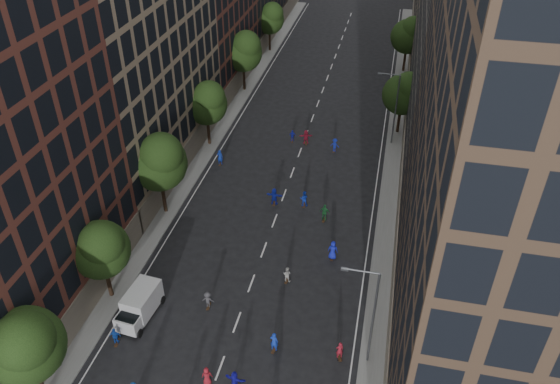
# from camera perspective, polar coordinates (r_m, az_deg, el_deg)

# --- Properties ---
(ground) EXTENTS (240.00, 240.00, 0.00)m
(ground) POSITION_cam_1_polar(r_m,az_deg,el_deg) (65.27, 2.00, 3.93)
(ground) COLOR black
(ground) RESTS_ON ground
(sidewalk_left) EXTENTS (4.00, 105.00, 0.15)m
(sidewalk_left) POSITION_cam_1_polar(r_m,az_deg,el_deg) (74.25, -6.10, 7.97)
(sidewalk_left) COLOR slate
(sidewalk_left) RESTS_ON ground
(sidewalk_right) EXTENTS (4.00, 105.00, 0.15)m
(sidewalk_right) POSITION_cam_1_polar(r_m,az_deg,el_deg) (70.99, 12.77, 5.88)
(sidewalk_right) COLOR slate
(sidewalk_right) RESTS_ON ground
(bldg_left_b) EXTENTS (14.00, 26.00, 34.00)m
(bldg_left_b) POSITION_cam_1_polar(r_m,az_deg,el_deg) (60.02, -17.64, 17.34)
(bldg_left_b) COLOR #857057
(bldg_left_b) RESTS_ON ground
(bldg_right_a) EXTENTS (14.00, 30.00, 36.00)m
(bldg_right_a) POSITION_cam_1_polar(r_m,az_deg,el_deg) (35.06, 26.12, 4.26)
(bldg_right_a) COLOR #423023
(bldg_right_a) RESTS_ON ground
(bldg_right_b) EXTENTS (14.00, 28.00, 33.00)m
(bldg_right_b) POSITION_cam_1_polar(r_m,az_deg,el_deg) (62.03, 21.40, 16.67)
(bldg_right_b) COLOR #5D554C
(bldg_right_b) RESTS_ON ground
(tree_left_0) EXTENTS (5.20, 5.20, 8.83)m
(tree_left_0) POSITION_cam_1_polar(r_m,az_deg,el_deg) (39.66, -25.12, -14.23)
(tree_left_0) COLOR black
(tree_left_0) RESTS_ON ground
(tree_left_1) EXTENTS (4.80, 4.80, 8.21)m
(tree_left_1) POSITION_cam_1_polar(r_m,az_deg,el_deg) (45.49, -18.23, -5.56)
(tree_left_1) COLOR black
(tree_left_1) RESTS_ON ground
(tree_left_2) EXTENTS (5.60, 5.60, 9.45)m
(tree_left_2) POSITION_cam_1_polar(r_m,az_deg,el_deg) (53.41, -12.49, 3.24)
(tree_left_2) COLOR black
(tree_left_2) RESTS_ON ground
(tree_left_3) EXTENTS (5.00, 5.00, 8.58)m
(tree_left_3) POSITION_cam_1_polar(r_m,az_deg,el_deg) (64.96, -7.64, 9.32)
(tree_left_3) COLOR black
(tree_left_3) RESTS_ON ground
(tree_left_4) EXTENTS (5.40, 5.40, 9.08)m
(tree_left_4) POSITION_cam_1_polar(r_m,az_deg,el_deg) (78.77, -3.79, 14.55)
(tree_left_4) COLOR black
(tree_left_4) RESTS_ON ground
(tree_left_5) EXTENTS (4.80, 4.80, 8.33)m
(tree_left_5) POSITION_cam_1_polar(r_m,az_deg,el_deg) (93.54, -1.02, 17.75)
(tree_left_5) COLOR black
(tree_left_5) RESTS_ON ground
(tree_right_a) EXTENTS (5.00, 5.00, 8.39)m
(tree_right_a) POSITION_cam_1_polar(r_m,az_deg,el_deg) (68.81, 12.87, 10.11)
(tree_right_a) COLOR black
(tree_right_a) RESTS_ON ground
(tree_right_b) EXTENTS (5.20, 5.20, 8.83)m
(tree_right_b) POSITION_cam_1_polar(r_m,az_deg,el_deg) (87.30, 13.37, 15.72)
(tree_right_b) COLOR black
(tree_right_b) RESTS_ON ground
(streetlamp_near) EXTENTS (2.64, 0.22, 9.06)m
(streetlamp_near) POSITION_cam_1_polar(r_m,az_deg,el_deg) (39.41, 9.44, -12.40)
(streetlamp_near) COLOR #595B60
(streetlamp_near) RESTS_ON ground
(streetlamp_far) EXTENTS (2.64, 0.22, 9.06)m
(streetlamp_far) POSITION_cam_1_polar(r_m,az_deg,el_deg) (66.41, 11.85, 8.85)
(streetlamp_far) COLOR #595B60
(streetlamp_far) RESTS_ON ground
(cargo_van) EXTENTS (2.57, 4.73, 2.42)m
(cargo_van) POSITION_cam_1_polar(r_m,az_deg,el_deg) (46.15, -14.47, -11.35)
(cargo_van) COLOR silver
(cargo_van) RESTS_ON ground
(skater_1) EXTENTS (0.71, 0.52, 1.80)m
(skater_1) POSITION_cam_1_polar(r_m,az_deg,el_deg) (42.79, -0.62, -15.41)
(skater_1) COLOR #1735BA
(skater_1) RESTS_ON ground
(skater_4) EXTENTS (0.95, 0.52, 1.53)m
(skater_4) POSITION_cam_1_polar(r_m,az_deg,el_deg) (45.11, -16.82, -14.26)
(skater_4) COLOR #1646B3
(skater_4) RESTS_ON ground
(skater_5) EXTENTS (1.60, 0.68, 1.68)m
(skater_5) POSITION_cam_1_polar(r_m,az_deg,el_deg) (40.92, -4.75, -19.07)
(skater_5) COLOR #1914A9
(skater_5) RESTS_ON ground
(skater_6) EXTENTS (0.90, 0.71, 1.60)m
(skater_6) POSITION_cam_1_polar(r_m,az_deg,el_deg) (41.38, -7.64, -18.56)
(skater_6) COLOR maroon
(skater_6) RESTS_ON ground
(skater_7) EXTENTS (0.69, 0.58, 1.61)m
(skater_7) POSITION_cam_1_polar(r_m,az_deg,el_deg) (42.65, 6.25, -16.15)
(skater_7) COLOR maroon
(skater_7) RESTS_ON ground
(skater_8) EXTENTS (0.80, 0.66, 1.50)m
(skater_8) POSITION_cam_1_polar(r_m,az_deg,el_deg) (47.92, 0.73, -8.63)
(skater_8) COLOR #B0AFAC
(skater_8) RESTS_ON ground
(skater_9) EXTENTS (1.04, 0.65, 1.55)m
(skater_9) POSITION_cam_1_polar(r_m,az_deg,el_deg) (46.17, -7.54, -11.14)
(skater_9) COLOR #3D3C41
(skater_9) RESTS_ON ground
(skater_10) EXTENTS (1.15, 0.62, 1.86)m
(skater_10) POSITION_cam_1_polar(r_m,az_deg,el_deg) (54.47, 4.68, -2.19)
(skater_10) COLOR #1A592B
(skater_10) RESTS_ON ground
(skater_11) EXTENTS (1.75, 0.58, 1.88)m
(skater_11) POSITION_cam_1_polar(r_m,az_deg,el_deg) (56.46, -0.61, -0.51)
(skater_11) COLOR #131E9C
(skater_11) RESTS_ON ground
(skater_12) EXTENTS (0.96, 0.65, 1.89)m
(skater_12) POSITION_cam_1_polar(r_m,az_deg,el_deg) (50.17, 5.54, -6.11)
(skater_12) COLOR #161FB6
(skater_12) RESTS_ON ground
(skater_13) EXTENTS (0.69, 0.46, 1.86)m
(skater_13) POSITION_cam_1_polar(r_m,az_deg,el_deg) (63.28, -6.29, 3.61)
(skater_13) COLOR navy
(skater_13) RESTS_ON ground
(skater_14) EXTENTS (0.94, 0.78, 1.76)m
(skater_14) POSITION_cam_1_polar(r_m,az_deg,el_deg) (56.31, 2.51, -0.74)
(skater_14) COLOR #1531AE
(skater_14) RESTS_ON ground
(skater_15) EXTENTS (1.21, 0.87, 1.69)m
(skater_15) POSITION_cam_1_polar(r_m,az_deg,el_deg) (65.73, 5.74, 4.87)
(skater_15) COLOR navy
(skater_15) RESTS_ON ground
(skater_16) EXTENTS (0.91, 0.47, 1.49)m
(skater_16) POSITION_cam_1_polar(r_m,az_deg,el_deg) (67.55, 1.31, 5.86)
(skater_16) COLOR #141BA9
(skater_16) RESTS_ON ground
(skater_17) EXTENTS (1.74, 0.95, 1.79)m
(skater_17) POSITION_cam_1_polar(r_m,az_deg,el_deg) (67.06, 2.72, 5.73)
(skater_17) COLOR maroon
(skater_17) RESTS_ON ground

